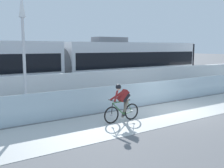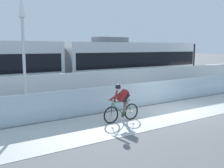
% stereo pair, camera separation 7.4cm
% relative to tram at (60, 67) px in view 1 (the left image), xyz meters
% --- Properties ---
extents(ground_plane, '(200.00, 200.00, 0.00)m').
position_rel_tram_xyz_m(ground_plane, '(3.23, -6.85, -1.89)').
color(ground_plane, slate).
extents(bike_path_deck, '(32.00, 3.20, 0.01)m').
position_rel_tram_xyz_m(bike_path_deck, '(3.23, -6.85, -1.89)').
color(bike_path_deck, beige).
rests_on(bike_path_deck, ground).
extents(glass_parapet, '(32.00, 0.05, 1.25)m').
position_rel_tram_xyz_m(glass_parapet, '(3.23, -5.00, -1.27)').
color(glass_parapet, silver).
rests_on(glass_parapet, ground).
extents(concrete_barrier_wall, '(32.00, 0.36, 1.80)m').
position_rel_tram_xyz_m(concrete_barrier_wall, '(3.23, -3.20, -0.99)').
color(concrete_barrier_wall, white).
rests_on(concrete_barrier_wall, ground).
extents(tram_rail_near, '(32.00, 0.08, 0.01)m').
position_rel_tram_xyz_m(tram_rail_near, '(3.23, -0.72, -1.89)').
color(tram_rail_near, '#595654').
rests_on(tram_rail_near, ground).
extents(tram_rail_far, '(32.00, 0.08, 0.01)m').
position_rel_tram_xyz_m(tram_rail_far, '(3.23, 0.72, -1.89)').
color(tram_rail_far, '#595654').
rests_on(tram_rail_far, ground).
extents(tram, '(22.56, 2.54, 3.81)m').
position_rel_tram_xyz_m(tram, '(0.00, 0.00, 0.00)').
color(tram, silver).
rests_on(tram, ground).
extents(cyclist_on_bike, '(1.77, 0.58, 1.61)m').
position_rel_tram_xyz_m(cyclist_on_bike, '(-0.19, -6.85, -1.11)').
color(cyclist_on_bike, black).
rests_on(cyclist_on_bike, ground).
extents(lamp_post_antenna, '(0.28, 0.28, 5.20)m').
position_rel_tram_xyz_m(lamp_post_antenna, '(-3.54, -4.70, 1.40)').
color(lamp_post_antenna, gray).
rests_on(lamp_post_antenna, ground).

